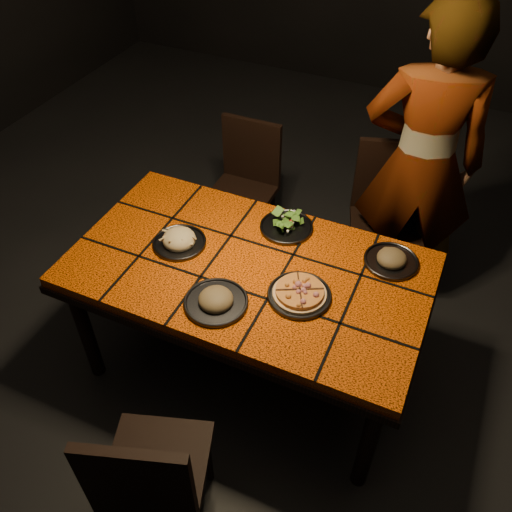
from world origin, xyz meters
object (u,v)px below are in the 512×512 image
at_px(chair_near, 150,476).
at_px(plate_pizza, 299,294).
at_px(diner, 421,165).
at_px(dining_table, 248,278).
at_px(chair_far_left, 246,179).
at_px(chair_far_right, 388,209).
at_px(plate_pasta, 179,240).

xyz_separation_m(chair_near, plate_pizza, (0.25, 0.83, 0.28)).
bearing_deg(chair_near, diner, -124.58).
distance_m(chair_near, diner, 1.95).
bearing_deg(chair_near, plate_pizza, -125.36).
xyz_separation_m(dining_table, plate_pizza, (0.28, -0.08, 0.10)).
relative_size(dining_table, plate_pizza, 5.29).
relative_size(chair_far_left, diner, 0.48).
distance_m(chair_far_left, plate_pizza, 1.29).
bearing_deg(plate_pizza, dining_table, 163.79).
xyz_separation_m(dining_table, diner, (0.56, 0.93, 0.21)).
bearing_deg(chair_far_right, chair_far_left, 163.26).
bearing_deg(plate_pasta, diner, 45.58).
xyz_separation_m(chair_far_left, plate_pizza, (0.73, -1.02, 0.28)).
height_order(chair_near, plate_pasta, chair_near).
height_order(diner, plate_pizza, diner).
xyz_separation_m(chair_near, plate_pasta, (-0.38, 0.91, 0.28)).
bearing_deg(dining_table, plate_pasta, -179.99).
bearing_deg(plate_pasta, dining_table, 0.01).
relative_size(dining_table, chair_far_left, 1.92).
bearing_deg(dining_table, diner, 59.04).
bearing_deg(plate_pizza, plate_pasta, 172.71).
relative_size(chair_far_right, diner, 0.51).
relative_size(chair_far_left, plate_pizza, 2.75).
xyz_separation_m(chair_far_left, plate_pasta, (0.10, -0.94, 0.29)).
distance_m(dining_table, diner, 1.10).
bearing_deg(plate_pizza, chair_far_left, 125.60).
bearing_deg(chair_far_right, plate_pizza, -116.74).
bearing_deg(chair_far_left, chair_far_right, 0.93).
relative_size(chair_near, chair_far_right, 0.95).
height_order(chair_far_left, plate_pizza, chair_far_left).
relative_size(chair_near, diner, 0.49).
relative_size(dining_table, chair_far_right, 1.80).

